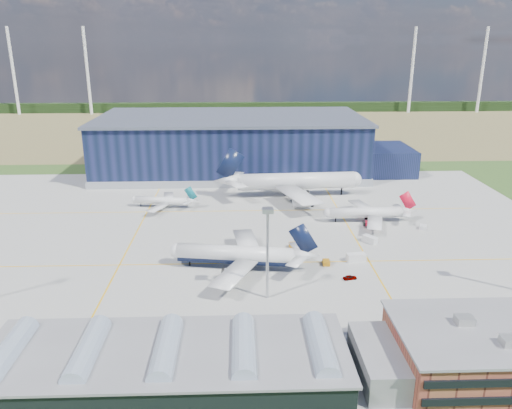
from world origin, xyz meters
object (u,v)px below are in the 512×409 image
(airliner_widebody, at_px, (296,173))
(gse_cart_a, at_px, (423,227))
(gse_tug_a, at_px, (294,246))
(car_b, at_px, (240,339))
(gse_van_a, at_px, (356,257))
(airliner_regional, at_px, (161,197))
(airliner_navy, at_px, (236,246))
(gse_tug_b, at_px, (326,263))
(car_a, at_px, (350,277))
(gse_van_b, at_px, (370,239))
(light_mast_center, at_px, (268,239))
(airliner_red, at_px, (366,207))
(hangar, at_px, (237,147))

(airliner_widebody, bearing_deg, gse_cart_a, -48.27)
(gse_tug_a, bearing_deg, car_b, -121.05)
(gse_tug_a, height_order, car_b, gse_tug_a)
(car_b, bearing_deg, gse_van_a, -63.78)
(airliner_regional, distance_m, gse_tug_a, 60.63)
(gse_van_a, relative_size, gse_cart_a, 1.68)
(airliner_navy, height_order, gse_van_a, airliner_navy)
(gse_van_a, xyz_separation_m, car_b, (-33.01, -38.25, -0.58))
(airliner_navy, bearing_deg, gse_tug_b, -167.67)
(gse_van_a, distance_m, car_a, 11.99)
(gse_tug_a, bearing_deg, gse_van_b, -2.93)
(gse_cart_a, xyz_separation_m, car_b, (-60.89, -62.35, -0.11))
(gse_van_a, relative_size, gse_van_b, 1.13)
(airliner_widebody, height_order, gse_tug_b, airliner_widebody)
(gse_cart_a, bearing_deg, airliner_widebody, 158.74)
(gse_tug_b, bearing_deg, airliner_navy, -172.21)
(light_mast_center, xyz_separation_m, gse_cart_a, (54.21, 44.35, -14.75))
(airliner_red, height_order, gse_tug_a, airliner_red)
(airliner_navy, height_order, airliner_red, airliner_navy)
(airliner_red, xyz_separation_m, gse_tug_b, (-19.16, -33.72, -4.65))
(airliner_red, xyz_separation_m, airliner_widebody, (-20.44, 30.53, 4.42))
(gse_cart_a, xyz_separation_m, car_a, (-32.02, -35.34, -0.06))
(airliner_navy, height_order, gse_van_b, airliner_navy)
(gse_tug_a, height_order, car_a, gse_tug_a)
(airliner_regional, height_order, gse_van_a, airliner_regional)
(airliner_widebody, height_order, car_b, airliner_widebody)
(light_mast_center, xyz_separation_m, airliner_red, (36.67, 52.00, -10.15))
(gse_van_a, distance_m, gse_van_b, 15.20)
(light_mast_center, height_order, airliner_navy, light_mast_center)
(airliner_red, bearing_deg, car_b, 58.34)
(hangar, height_order, airliner_regional, hangar)
(gse_tug_b, xyz_separation_m, car_a, (4.68, -9.27, -0.01))
(light_mast_center, height_order, gse_van_b, light_mast_center)
(gse_tug_a, bearing_deg, airliner_red, 27.60)
(gse_van_b, xyz_separation_m, car_b, (-40.29, -51.59, -0.50))
(light_mast_center, height_order, airliner_regional, light_mast_center)
(airliner_navy, xyz_separation_m, airliner_red, (44.26, 35.18, -1.46))
(airliner_navy, distance_m, gse_cart_a, 67.93)
(gse_cart_a, height_order, car_a, gse_cart_a)
(airliner_red, height_order, airliner_regional, airliner_red)
(airliner_red, relative_size, gse_tug_b, 11.13)
(airliner_navy, bearing_deg, car_a, 174.31)
(gse_tug_b, bearing_deg, gse_tug_a, 128.19)
(hangar, relative_size, airliner_widebody, 2.44)
(airliner_navy, bearing_deg, airliner_widebody, -100.93)
(car_b, bearing_deg, airliner_navy, -21.50)
(light_mast_center, relative_size, airliner_navy, 0.56)
(airliner_widebody, distance_m, gse_tug_b, 64.90)
(airliner_red, xyz_separation_m, car_b, (-43.35, -70.00, -4.71))
(hangar, xyz_separation_m, airliner_red, (43.86, -72.80, -6.33))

